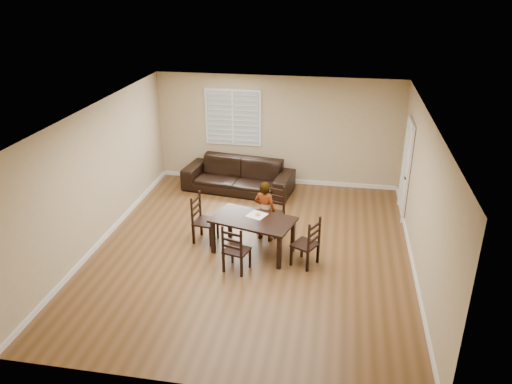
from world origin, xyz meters
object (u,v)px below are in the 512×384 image
chair_far (234,252)px  sofa (238,176)px  dining_table (253,223)px  chair_near (274,210)px  child (265,211)px  chair_left (200,220)px  donut (258,214)px  chair_right (311,245)px

chair_far → sofa: size_ratio=0.35×
dining_table → chair_near: bearing=89.4°
dining_table → child: 0.55m
chair_left → sofa: size_ratio=0.37×
chair_left → sofa: chair_left is taller
child → donut: child is taller
dining_table → chair_far: 0.82m
chair_left → donut: (1.18, -0.12, 0.28)m
chair_left → chair_right: bearing=-97.4°
dining_table → donut: donut is taller
chair_right → child: child is taller
chair_left → chair_right: size_ratio=1.04×
donut → chair_left: bearing=174.1°
dining_table → donut: size_ratio=16.52×
chair_far → donut: chair_far is taller
child → sofa: (-1.02, 2.32, -0.24)m
child → sofa: bearing=-48.3°
chair_right → sofa: 3.73m
chair_near → chair_left: 1.53m
donut → child: bearing=78.0°
chair_right → child: (-0.97, 0.85, 0.20)m
child → chair_right: bearing=156.7°
dining_table → child: (0.14, 0.53, 0.01)m
chair_near → child: (-0.12, -0.41, 0.17)m
chair_near → chair_far: (-0.46, -1.71, -0.04)m
dining_table → chair_left: chair_left is taller
chair_left → child: child is taller
chair_left → child: bearing=-71.2°
dining_table → chair_right: bearing=-1.2°
dining_table → chair_near: (0.26, 0.94, -0.16)m
donut → sofa: bearing=109.3°
dining_table → donut: 0.20m
donut → chair_near: bearing=75.8°
chair_near → donut: size_ratio=9.92×
chair_left → child: 1.30m
chair_left → chair_right: chair_left is taller
child → sofa: size_ratio=0.47×
child → sofa: 2.54m
chair_near → dining_table: bearing=-85.8°
chair_far → chair_right: size_ratio=0.98×
child → donut: size_ratio=12.32×
chair_far → sofa: bearing=-63.8°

